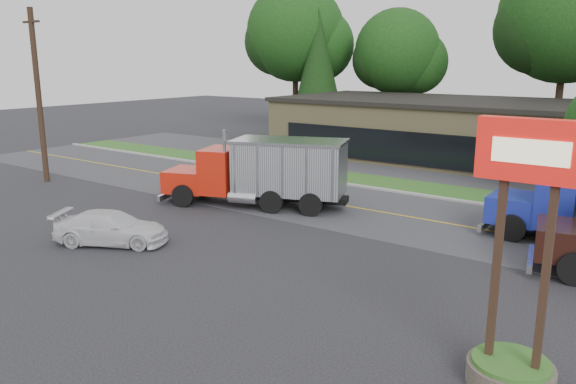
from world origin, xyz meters
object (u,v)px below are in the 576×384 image
object	(u,v)px
utility_pole	(39,95)
dump_truck_red	(265,171)
rally_car	(111,228)
bilo_sign	(517,301)

from	to	relation	value
utility_pole	dump_truck_red	world-z (taller)	utility_pole
utility_pole	rally_car	bearing A→B (deg)	-21.17
utility_pole	dump_truck_red	size ratio (longest dim) A/B	1.07
rally_car	bilo_sign	bearing A→B (deg)	-122.83
utility_pole	bilo_sign	bearing A→B (deg)	-11.89
utility_pole	bilo_sign	xyz separation A→B (m)	(28.50, -6.00, -3.07)
bilo_sign	dump_truck_red	world-z (taller)	bilo_sign
bilo_sign	rally_car	xyz separation A→B (m)	(-15.50, 0.97, -1.38)
bilo_sign	rally_car	bearing A→B (deg)	176.43
bilo_sign	dump_truck_red	xyz separation A→B (m)	(-14.22, 9.10, -0.21)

